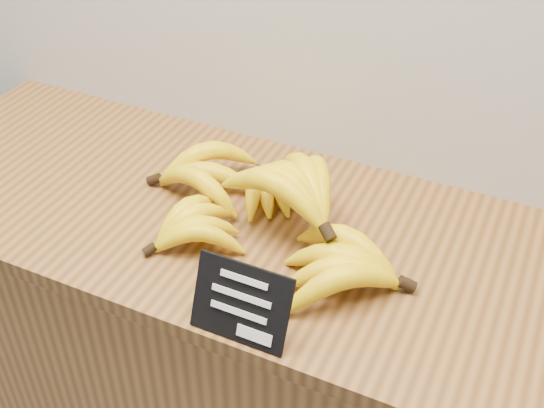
{
  "coord_description": "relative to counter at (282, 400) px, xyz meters",
  "views": [
    {
      "loc": [
        0.29,
        1.92,
        1.68
      ],
      "look_at": [
        -0.07,
        2.7,
        1.02
      ],
      "focal_mm": 45.0,
      "sensor_mm": 36.0,
      "label": 1
    }
  ],
  "objects": [
    {
      "name": "counter",
      "position": [
        0.0,
        0.0,
        0.0
      ],
      "size": [
        1.37,
        0.5,
        0.9
      ],
      "primitive_type": "cube",
      "color": "#9D6932",
      "rests_on": "ground"
    },
    {
      "name": "counter_top",
      "position": [
        0.0,
        0.0,
        0.47
      ],
      "size": [
        1.57,
        0.54,
        0.03
      ],
      "primitive_type": "cube",
      "color": "brown",
      "rests_on": "counter"
    },
    {
      "name": "chalkboard_sign",
      "position": [
        0.04,
        -0.24,
        0.54
      ],
      "size": [
        0.15,
        0.05,
        0.11
      ],
      "primitive_type": "cube",
      "rotation": [
        -0.4,
        0.0,
        0.0
      ],
      "color": "black",
      "rests_on": "counter_top"
    },
    {
      "name": "banana_pile",
      "position": [
        -0.03,
        -0.02,
        0.53
      ],
      "size": [
        0.52,
        0.38,
        0.13
      ],
      "color": "yellow",
      "rests_on": "counter_top"
    }
  ]
}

